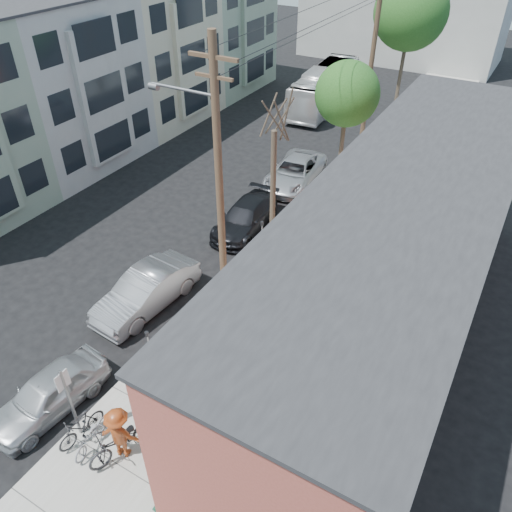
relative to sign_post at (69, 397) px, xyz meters
The scene contains 25 objects.
ground 4.80m from the sign_post, 121.95° to the left, with size 120.00×120.00×0.00m, color black.
sidewalk 14.99m from the sign_post, 82.67° to the left, with size 4.50×58.00×0.15m, color #A3A097.
cafe_building 11.09m from the sign_post, 52.85° to the left, with size 6.60×20.20×6.61m.
apartment_row 22.90m from the sign_post, 128.63° to the left, with size 6.30×32.00×9.00m.
sign_post is the anchor object (origin of this frame).
parking_meter_near 3.52m from the sign_post, 91.68° to the left, with size 0.14×0.14×1.24m.
parking_meter_far 11.42m from the sign_post, 90.50° to the left, with size 0.14×0.14×1.24m.
utility_pole_near 8.67m from the sign_post, 89.71° to the left, with size 3.57×0.28×10.00m.
utility_pole_far 23.98m from the sign_post, 89.76° to the left, with size 1.80×0.28×10.00m.
tree_bare 11.40m from the sign_post, 87.73° to the left, with size 0.24×0.24×5.68m.
tree_leafy_mid 19.51m from the sign_post, 88.66° to the left, with size 3.33×3.33×6.48m.
tree_leafy_far 29.77m from the sign_post, 89.12° to the left, with size 4.63×4.63×9.32m.
patio_chair_a 4.16m from the sign_post, 26.96° to the left, with size 0.50×0.50×0.88m, color #144730, non-canonical shape.
patio_chair_b 4.05m from the sign_post, ahead, with size 0.50×0.50×0.88m, color #144730, non-canonical shape.
patron_grey 3.63m from the sign_post, 21.57° to the left, with size 0.68×0.44×1.86m, color slate.
patron_green 3.70m from the sign_post, ahead, with size 0.76×0.59×1.56m, color #307953.
cyclist 1.79m from the sign_post, ahead, with size 1.21×0.70×1.87m, color maroon.
cyclist_bike 1.98m from the sign_post, ahead, with size 0.74×2.13×1.12m, color black.
parked_bike_a 1.22m from the sign_post, 18.02° to the right, with size 0.45×1.60×0.96m, color black.
parked_bike_b 1.44m from the sign_post, 11.03° to the right, with size 0.54×1.54×0.81m, color gray.
car_0 1.95m from the sign_post, 169.90° to the left, with size 1.61×4.01×1.36m, color #ACAFB4.
car_1 6.05m from the sign_post, 109.96° to the left, with size 1.65×4.73×1.56m, color gray.
car_2 12.45m from the sign_post, 97.18° to the left, with size 1.89×4.65×1.35m, color black.
car_3 17.80m from the sign_post, 95.01° to the left, with size 2.37×5.14×1.43m, color #A6A8AE.
bus 30.27m from the sign_post, 99.82° to the left, with size 2.39×10.21×2.85m, color white.
Camera 1 is at (11.47, -8.87, 13.53)m, focal length 35.00 mm.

